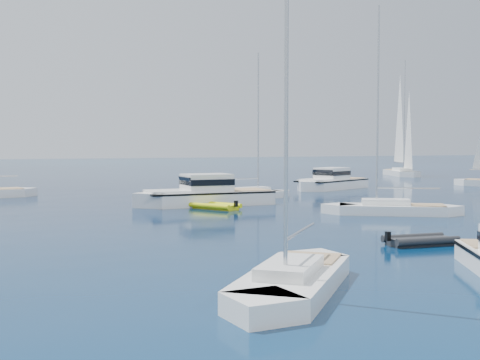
# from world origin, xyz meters

# --- Properties ---
(ground) EXTENTS (400.00, 400.00, 0.00)m
(ground) POSITION_xyz_m (0.00, 0.00, 0.00)
(ground) COLOR navy
(ground) RESTS_ON ground
(motor_cruiser_centre) EXTENTS (12.41, 3.93, 3.25)m
(motor_cruiser_centre) POSITION_xyz_m (-3.30, 26.63, 0.00)
(motor_cruiser_centre) COLOR silver
(motor_cruiser_centre) RESTS_ON ground
(motor_cruiser_distant) EXTENTS (11.89, 8.15, 3.02)m
(motor_cruiser_distant) POSITION_xyz_m (15.86, 38.73, 0.00)
(motor_cruiser_distant) COLOR white
(motor_cruiser_distant) RESTS_ON ground
(sailboat_fore) EXTENTS (8.94, 9.71, 15.42)m
(sailboat_fore) POSITION_xyz_m (-10.99, -3.36, 0.00)
(sailboat_fore) COLOR white
(sailboat_fore) RESTS_ON ground
(sailboat_mid_r) EXTENTS (10.16, 7.77, 15.17)m
(sailboat_mid_r) POSITION_xyz_m (6.55, 15.02, 0.00)
(sailboat_mid_r) COLOR white
(sailboat_mid_r) RESTS_ON ground
(sailboat_centre) EXTENTS (9.62, 3.78, 13.77)m
(sailboat_centre) POSITION_xyz_m (2.79, 31.24, 0.00)
(sailboat_centre) COLOR white
(sailboat_centre) RESTS_ON ground
(sailboat_sails_far) EXTENTS (7.26, 12.94, 18.47)m
(sailboat_sails_far) POSITION_xyz_m (41.82, 60.54, 0.00)
(sailboat_sails_far) COLOR white
(sailboat_sails_far) RESTS_ON ground
(tender_yellow) EXTENTS (3.92, 4.67, 0.95)m
(tender_yellow) POSITION_xyz_m (-3.53, 23.53, 0.00)
(tender_yellow) COLOR #E3ED0D
(tender_yellow) RESTS_ON ground
(tender_grey_near) EXTENTS (3.80, 2.30, 0.95)m
(tender_grey_near) POSITION_xyz_m (-0.53, 3.05, 0.00)
(tender_grey_near) COLOR black
(tender_grey_near) RESTS_ON ground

